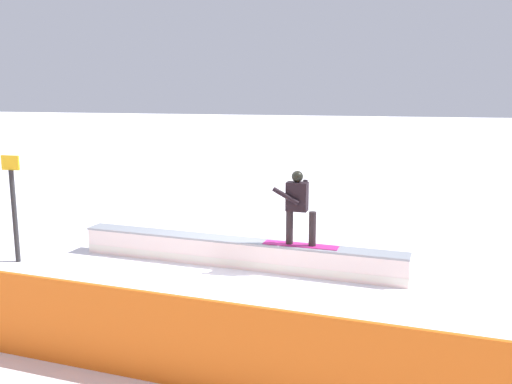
# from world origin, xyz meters

# --- Properties ---
(ground_plane) EXTENTS (120.00, 120.00, 0.00)m
(ground_plane) POSITION_xyz_m (0.00, 0.00, 0.00)
(ground_plane) COLOR white
(grind_box) EXTENTS (6.82, 1.17, 0.56)m
(grind_box) POSITION_xyz_m (0.00, 0.00, 0.26)
(grind_box) COLOR white
(grind_box) RESTS_ON ground_plane
(snowboarder) EXTENTS (1.48, 0.42, 1.46)m
(snowboarder) POSITION_xyz_m (-1.26, 0.13, 1.35)
(snowboarder) COLOR #C92381
(snowboarder) RESTS_ON grind_box
(safety_fence) EXTENTS (12.31, 1.33, 1.16)m
(safety_fence) POSITION_xyz_m (0.00, 4.58, 0.58)
(safety_fence) COLOR orange
(safety_fence) RESTS_ON ground_plane
(trail_marker) EXTENTS (0.40, 0.10, 2.23)m
(trail_marker) POSITION_xyz_m (4.50, 0.79, 1.19)
(trail_marker) COLOR #262628
(trail_marker) RESTS_ON ground_plane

